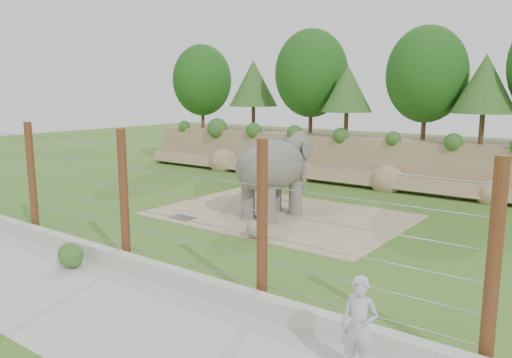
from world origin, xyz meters
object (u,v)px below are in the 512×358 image
Objects in this scene: elephant at (272,177)px; barrier_fence at (124,197)px; stone_ball at (255,230)px; zookeeper at (359,327)px.

elephant is 7.09m from barrier_fence.
zookeeper is (6.51, -5.66, 0.61)m from stone_ball.
zookeeper reaches higher than stone_ball.
zookeeper is at bearing -10.13° from barrier_fence.
elephant is at bearing 86.83° from barrier_fence.
elephant is at bearing 114.07° from stone_ball.
stone_ball is 0.34× the size of zookeeper.
zookeeper is at bearing -41.02° from stone_ball.
elephant is 2.18× the size of zookeeper.
barrier_fence reaches higher than zookeeper.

